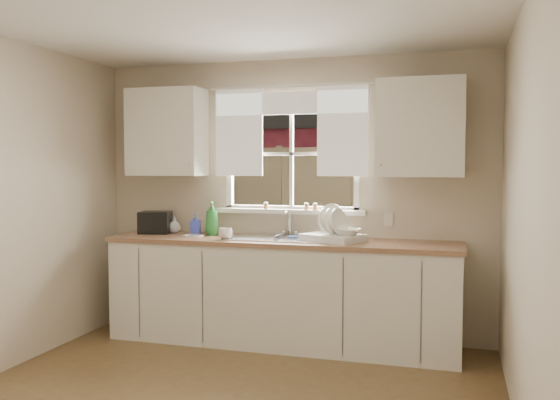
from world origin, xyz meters
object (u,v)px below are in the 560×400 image
(soap_bottle_a, at_px, (212,218))
(cup, at_px, (225,234))
(dish_rack, at_px, (333,234))
(black_appliance, at_px, (155,222))

(soap_bottle_a, xyz_separation_m, cup, (0.23, -0.24, -0.11))
(cup, bearing_deg, soap_bottle_a, 118.16)
(dish_rack, relative_size, soap_bottle_a, 1.84)
(dish_rack, bearing_deg, cup, -172.07)
(dish_rack, height_order, black_appliance, dish_rack)
(dish_rack, distance_m, black_appliance, 1.72)
(dish_rack, relative_size, black_appliance, 2.04)
(black_appliance, bearing_deg, dish_rack, -18.04)
(soap_bottle_a, relative_size, cup, 2.52)
(soap_bottle_a, height_order, black_appliance, soap_bottle_a)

